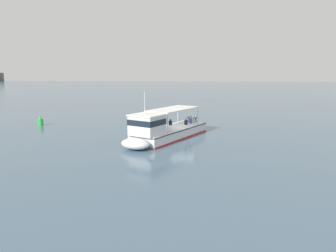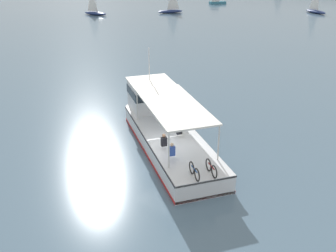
{
  "view_description": "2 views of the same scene",
  "coord_description": "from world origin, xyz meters",
  "px_view_note": "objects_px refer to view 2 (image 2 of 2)",
  "views": [
    {
      "loc": [
        -33.7,
        -0.39,
        7.17
      ],
      "look_at": [
        -1.17,
        1.62,
        1.4
      ],
      "focal_mm": 32.81,
      "sensor_mm": 36.0,
      "label": 1
    },
    {
      "loc": [
        13.55,
        -14.44,
        11.34
      ],
      "look_at": [
        -1.17,
        1.62,
        1.4
      ],
      "focal_mm": 41.91,
      "sensor_mm": 36.0,
      "label": 2
    }
  ],
  "objects_px": {
    "sailboat_off_bow": "(316,10)",
    "motorboat_far_right": "(217,1)",
    "ferry_main": "(163,125)",
    "sailboat_near_starboard": "(95,12)",
    "sailboat_mid_channel": "(171,10)"
  },
  "relations": [
    {
      "from": "ferry_main",
      "to": "motorboat_far_right",
      "type": "relative_size",
      "value": 3.41
    },
    {
      "from": "sailboat_off_bow",
      "to": "motorboat_far_right",
      "type": "distance_m",
      "value": 21.86
    },
    {
      "from": "motorboat_far_right",
      "to": "sailboat_near_starboard",
      "type": "bearing_deg",
      "value": -104.7
    },
    {
      "from": "sailboat_off_bow",
      "to": "motorboat_far_right",
      "type": "relative_size",
      "value": 1.46
    },
    {
      "from": "motorboat_far_right",
      "to": "sailboat_off_bow",
      "type": "bearing_deg",
      "value": 4.69
    },
    {
      "from": "sailboat_near_starboard",
      "to": "motorboat_far_right",
      "type": "distance_m",
      "value": 28.71
    },
    {
      "from": "ferry_main",
      "to": "sailboat_near_starboard",
      "type": "relative_size",
      "value": 2.33
    },
    {
      "from": "sailboat_off_bow",
      "to": "motorboat_far_right",
      "type": "xyz_separation_m",
      "value": [
        -21.79,
        -1.79,
        0.0
      ]
    },
    {
      "from": "sailboat_near_starboard",
      "to": "sailboat_off_bow",
      "type": "bearing_deg",
      "value": 45.47
    },
    {
      "from": "ferry_main",
      "to": "sailboat_mid_channel",
      "type": "xyz_separation_m",
      "value": [
        -35.9,
        40.37,
        -0.48
      ]
    },
    {
      "from": "ferry_main",
      "to": "sailboat_mid_channel",
      "type": "height_order",
      "value": "sailboat_mid_channel"
    },
    {
      "from": "sailboat_off_bow",
      "to": "sailboat_near_starboard",
      "type": "relative_size",
      "value": 1.0
    },
    {
      "from": "ferry_main",
      "to": "sailboat_mid_channel",
      "type": "distance_m",
      "value": 54.02
    },
    {
      "from": "ferry_main",
      "to": "sailboat_off_bow",
      "type": "distance_m",
      "value": 60.72
    },
    {
      "from": "motorboat_far_right",
      "to": "ferry_main",
      "type": "bearing_deg",
      "value": -56.82
    }
  ]
}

